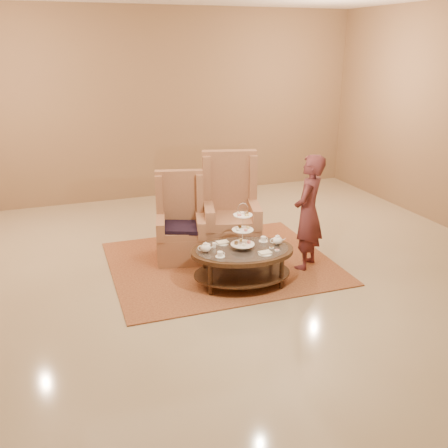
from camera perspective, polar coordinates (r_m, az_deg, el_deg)
name	(u,v)px	position (r m, az deg, el deg)	size (l,w,h in m)	color
ground	(232,278)	(6.45, 0.90, -6.24)	(8.00, 8.00, 0.00)	tan
ceiling	(232,278)	(6.45, 0.90, -6.24)	(8.00, 8.00, 0.02)	white
wall_back	(157,106)	(9.69, -7.71, 13.27)	(8.00, 0.04, 3.50)	#91704F
rug	(221,263)	(6.87, -0.32, -4.45)	(2.99, 2.51, 0.02)	#A16639
tea_table	(242,255)	(6.15, 2.11, -3.61)	(1.40, 1.07, 1.06)	black
armchair_left	(181,230)	(6.94, -4.97, -0.67)	(0.79, 0.81, 1.21)	#A46D4D
armchair_right	(231,219)	(7.13, 0.75, 0.57)	(0.95, 0.97, 1.43)	#A46D4D
person	(308,213)	(6.58, 9.60, 1.27)	(0.66, 0.65, 1.54)	#562427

